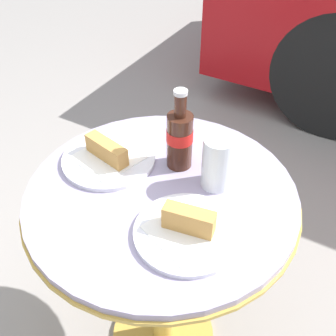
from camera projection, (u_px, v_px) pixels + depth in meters
ground_plane at (163, 335)px, 1.49m from camera, size 30.00×30.00×0.00m
bistro_table at (162, 233)px, 1.14m from camera, size 0.69×0.69×0.70m
cola_bottle_left at (180, 137)px, 1.06m from camera, size 0.07×0.07×0.22m
drinking_glass at (217, 165)px, 1.02m from camera, size 0.08×0.08×0.14m
lunch_plate_near at (108, 157)px, 1.12m from camera, size 0.25×0.25×0.07m
lunch_plate_far at (187, 229)px, 0.92m from camera, size 0.24×0.24×0.07m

